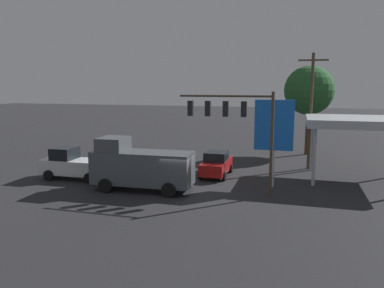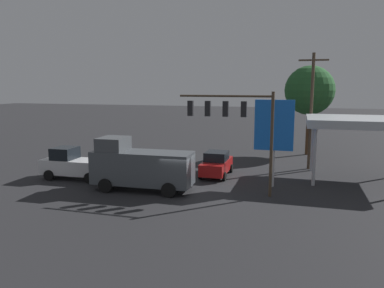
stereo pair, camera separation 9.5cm
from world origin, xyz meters
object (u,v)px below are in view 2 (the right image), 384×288
(traffic_signal_assembly, at_px, (234,118))
(pickup_parked, at_px, (74,164))
(price_sign, at_px, (274,128))
(street_tree, at_px, (310,90))
(sedan_far, at_px, (216,164))
(utility_pole, at_px, (311,109))
(delivery_truck, at_px, (140,166))

(traffic_signal_assembly, height_order, pickup_parked, traffic_signal_assembly)
(price_sign, bearing_deg, street_tree, -100.60)
(pickup_parked, bearing_deg, sedan_far, -160.43)
(utility_pole, xyz_separation_m, sedan_far, (7.07, 4.56, -4.19))
(price_sign, height_order, street_tree, street_tree)
(traffic_signal_assembly, relative_size, pickup_parked, 1.28)
(utility_pole, xyz_separation_m, street_tree, (0.05, -6.90, 1.41))
(price_sign, distance_m, street_tree, 13.99)
(delivery_truck, bearing_deg, traffic_signal_assembly, -172.96)
(street_tree, bearing_deg, price_sign, 79.40)
(price_sign, height_order, sedan_far, price_sign)
(traffic_signal_assembly, relative_size, street_tree, 0.74)
(utility_pole, xyz_separation_m, price_sign, (2.58, 6.65, -0.95))
(delivery_truck, distance_m, pickup_parked, 6.36)
(traffic_signal_assembly, height_order, price_sign, traffic_signal_assembly)
(traffic_signal_assembly, xyz_separation_m, sedan_far, (2.07, -4.51, -4.09))
(pickup_parked, height_order, sedan_far, pickup_parked)
(utility_pole, bearing_deg, price_sign, 68.79)
(utility_pole, height_order, street_tree, utility_pole)
(traffic_signal_assembly, height_order, street_tree, street_tree)
(pickup_parked, bearing_deg, delivery_truck, 164.56)
(sedan_far, bearing_deg, delivery_truck, -36.59)
(utility_pole, relative_size, delivery_truck, 1.42)
(pickup_parked, distance_m, sedan_far, 10.99)
(traffic_signal_assembly, xyz_separation_m, pickup_parked, (12.33, -0.58, -3.93))
(street_tree, bearing_deg, sedan_far, 58.51)
(traffic_signal_assembly, bearing_deg, utility_pole, -118.86)
(utility_pole, distance_m, street_tree, 7.04)
(price_sign, distance_m, delivery_truck, 9.57)
(delivery_truck, distance_m, sedan_far, 6.89)
(price_sign, bearing_deg, pickup_parked, 7.12)
(utility_pole, xyz_separation_m, pickup_parked, (17.33, 8.50, -4.04))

